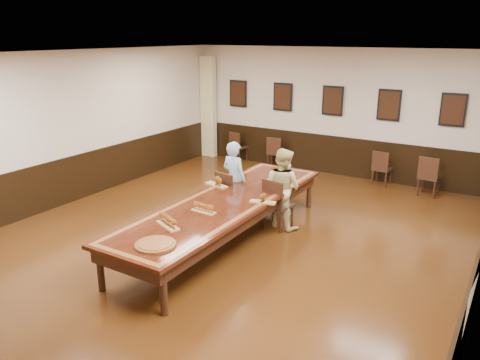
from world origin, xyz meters
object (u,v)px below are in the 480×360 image
Objects in this scene: spare_chair_b at (276,152)px; carved_platter at (155,245)px; spare_chair_c at (382,168)px; chair_woman at (279,203)px; person_woman at (282,188)px; conference_table at (225,209)px; spare_chair_a at (239,146)px; person_man at (234,179)px; chair_man at (231,194)px; spare_chair_d at (430,176)px.

spare_chair_b is 1.49× the size of carved_platter.
chair_woman is at bearing 81.02° from spare_chair_c.
person_woman is 1.26m from conference_table.
chair_woman is 4.96m from spare_chair_a.
spare_chair_c reaches higher than carved_platter.
conference_table is 2.00m from carved_platter.
spare_chair_b is 3.79m from person_man.
chair_man is 0.99× the size of chair_woman.
carved_platter is at bearing 74.87° from spare_chair_d.
person_man is (0.97, -3.64, 0.34)m from spare_chair_b.
spare_chair_b is 4.05m from spare_chair_d.
conference_table is (0.50, -1.10, -0.16)m from person_man.
spare_chair_b is at bearing 1.26° from spare_chair_d.
chair_man is 1.04× the size of spare_chair_d.
chair_woman is 3.80m from spare_chair_c.
carved_platter is at bearing 92.80° from person_woman.
carved_platter is at bearing 93.78° from spare_chair_b.
carved_platter is (1.65, -6.73, 0.34)m from spare_chair_b.
spare_chair_a is 7.37m from carved_platter.
chair_woman is at bearing 64.57° from spare_chair_d.
chair_man is at bearing 67.09° from spare_chair_c.
conference_table is (-0.53, -1.02, 0.12)m from chair_woman.
spare_chair_d is 0.18× the size of conference_table.
chair_man is 3.08m from carved_platter.
spare_chair_a is at bearing -49.84° from person_man.
chair_man is 1.68× the size of carved_platter.
person_man reaches higher than spare_chair_a.
carved_platter is (-0.37, -3.11, 0.01)m from person_woman.
spare_chair_b is at bearing -173.36° from spare_chair_a.
conference_table is at bearing 77.95° from spare_chair_c.
person_man reaches higher than conference_table.
spare_chair_c is 4.11m from person_man.
chair_man reaches higher than carved_platter.
person_man is at bearing 114.61° from conference_table.
spare_chair_b is 6.94m from carved_platter.
spare_chair_d is 6.89m from carved_platter.
spare_chair_a is 4.13m from spare_chair_c.
spare_chair_a is at bearing -12.30° from spare_chair_b.
spare_chair_c is at bearing -6.71° from spare_chair_d.
person_man reaches higher than chair_man.
person_woman is 3.13m from carved_platter.
spare_chair_d is 3.92m from person_woman.
conference_table is (0.52, -1.00, 0.13)m from chair_man.
spare_chair_d is 4.57m from person_man.
spare_chair_d reaches higher than carved_platter.
spare_chair_d reaches higher than spare_chair_b.
spare_chair_a is 1.48× the size of carved_platter.
carved_platter is (0.18, -1.98, 0.16)m from conference_table.
person_man is at bearing 52.85° from spare_chair_d.
chair_man is 0.63× the size of person_woman.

